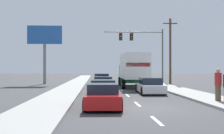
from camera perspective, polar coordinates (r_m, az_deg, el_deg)
ground_plane at (r=39.11m, az=0.15°, el=-3.16°), size 140.00×140.00×0.00m
sidewalk_right at (r=34.78m, az=8.64°, el=-3.40°), size 2.58×80.00×0.14m
sidewalk_left at (r=34.14m, az=-7.51°, el=-3.46°), size 2.58×80.00×0.14m
lane_markings at (r=33.29m, az=0.74°, el=-3.66°), size 0.14×57.00×0.01m
car_silver at (r=34.53m, az=-2.05°, el=-2.52°), size 2.12×4.63×1.34m
car_gray at (r=27.25m, az=-1.79°, el=-3.25°), size 2.06×4.45×1.18m
car_yellow at (r=20.71m, az=-1.87°, el=-4.24°), size 2.00×4.65×1.15m
car_red at (r=14.38m, az=-1.82°, el=-5.96°), size 1.91×4.08×1.20m
box_truck at (r=29.84m, az=4.22°, el=-0.24°), size 2.74×8.62×3.42m
car_white at (r=22.51m, az=7.62°, el=-3.85°), size 1.89×4.12×1.24m
traffic_signal_mast at (r=38.40m, az=5.40°, el=4.98°), size 7.98×0.69×7.25m
utility_pole_mid at (r=36.47m, az=11.56°, el=3.30°), size 1.80×0.28×8.20m
roadside_billboard at (r=37.01m, az=-13.30°, el=4.89°), size 4.33×0.36×7.35m
pedestrian_near_corner at (r=17.23m, az=20.44°, el=-3.31°), size 0.38×0.38×1.82m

